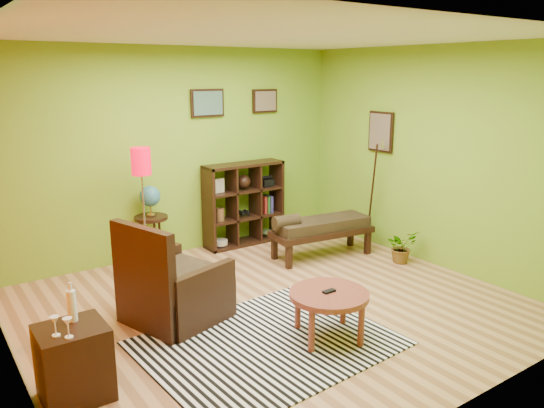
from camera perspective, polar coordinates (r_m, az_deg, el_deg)
ground at (r=5.83m, az=0.14°, el=-10.95°), size 5.00×5.00×0.00m
room_shell at (r=5.29m, az=-0.77°, el=6.83°), size 5.04×4.54×2.82m
zebra_rug at (r=5.11m, az=-0.48°, el=-14.72°), size 2.31×1.87×0.01m
coffee_table at (r=5.08m, az=6.14°, el=-10.07°), size 0.75×0.75×0.48m
armchair at (r=5.50m, az=-10.75°, el=-9.10°), size 1.09×1.08×1.07m
side_cabinet at (r=4.50m, az=-20.54°, el=-15.65°), size 0.50×0.46×0.91m
floor_lamp at (r=6.50m, az=-13.84°, el=3.25°), size 0.24×0.24×1.60m
globe_table at (r=7.03m, az=-12.95°, el=-0.11°), size 0.43×0.43×1.04m
cube_shelf at (r=7.71m, az=-2.95°, el=0.03°), size 1.20×0.35×1.20m
bench at (r=7.20m, az=5.13°, el=-2.52°), size 1.47×0.69×0.66m
potted_plant at (r=7.25m, az=13.73°, el=-4.82°), size 0.43×0.47×0.34m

